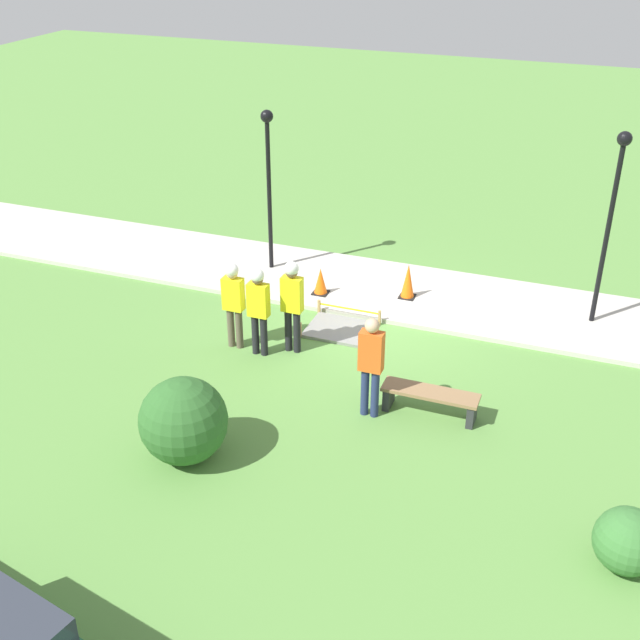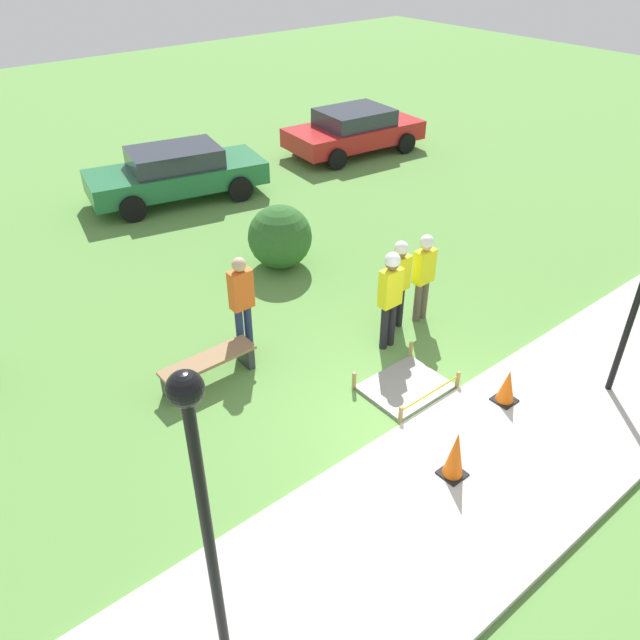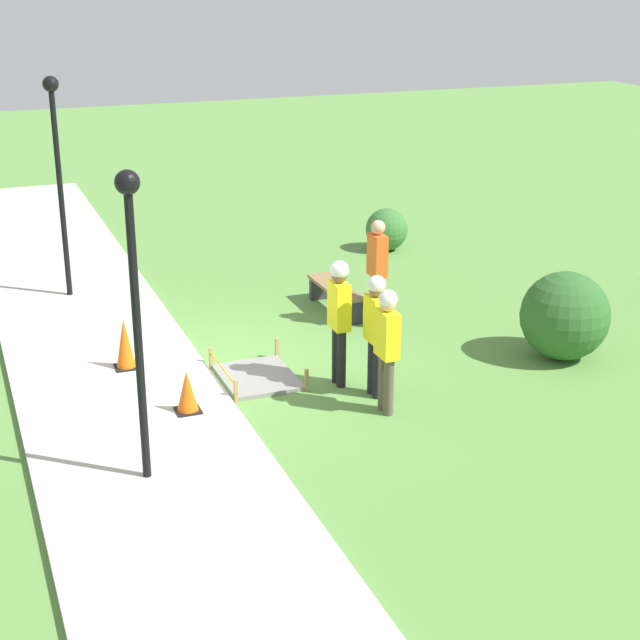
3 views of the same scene
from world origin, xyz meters
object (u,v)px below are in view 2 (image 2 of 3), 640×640
(bystander_in_orange_shirt, at_px, (242,299))
(lamppost_far, at_px, (203,506))
(worker_supervisor, at_px, (399,277))
(worker_assistant, at_px, (390,291))
(park_bench, at_px, (209,365))
(traffic_cone_near_patch, at_px, (455,454))
(parked_car_green, at_px, (176,172))
(parked_car_red, at_px, (354,130))
(traffic_cone_far_patch, at_px, (507,386))
(worker_trainee, at_px, (424,270))

(bystander_in_orange_shirt, height_order, lamppost_far, lamppost_far)
(worker_supervisor, relative_size, lamppost_far, 0.46)
(worker_assistant, xyz_separation_m, bystander_in_orange_shirt, (-2.05, 1.53, -0.08))
(lamppost_far, bearing_deg, park_bench, 61.35)
(traffic_cone_near_patch, distance_m, parked_car_green, 11.48)
(parked_car_red, xyz_separation_m, parked_car_green, (-6.23, 0.16, 0.02))
(worker_supervisor, xyz_separation_m, bystander_in_orange_shirt, (-2.60, 1.20, -0.01))
(worker_assistant, distance_m, lamppost_far, 6.43)
(traffic_cone_far_patch, xyz_separation_m, park_bench, (-3.32, 3.52, -0.06))
(traffic_cone_near_patch, height_order, lamppost_far, lamppost_far)
(park_bench, distance_m, parked_car_red, 12.01)
(traffic_cone_far_patch, height_order, worker_trainee, worker_trainee)
(park_bench, xyz_separation_m, worker_supervisor, (3.56, -0.83, 0.75))
(traffic_cone_far_patch, distance_m, park_bench, 4.84)
(worker_supervisor, relative_size, parked_car_red, 0.40)
(parked_car_red, bearing_deg, worker_trainee, -118.61)
(lamppost_far, xyz_separation_m, parked_car_red, (12.02, 11.47, -1.96))
(traffic_cone_far_patch, bearing_deg, bystander_in_orange_shirt, 121.27)
(bystander_in_orange_shirt, height_order, parked_car_red, bystander_in_orange_shirt)
(worker_trainee, height_order, bystander_in_orange_shirt, bystander_in_orange_shirt)
(worker_supervisor, xyz_separation_m, lamppost_far, (-5.93, -3.50, 1.60))
(traffic_cone_near_patch, relative_size, worker_supervisor, 0.43)
(bystander_in_orange_shirt, bearing_deg, worker_assistant, -36.77)
(worker_supervisor, relative_size, bystander_in_orange_shirt, 0.97)
(traffic_cone_near_patch, height_order, worker_supervisor, worker_supervisor)
(traffic_cone_near_patch, distance_m, worker_trainee, 4.11)
(worker_supervisor, height_order, bystander_in_orange_shirt, bystander_in_orange_shirt)
(traffic_cone_far_patch, xyz_separation_m, lamppost_far, (-5.69, -0.81, 2.29))
(parked_car_red, relative_size, parked_car_green, 0.92)
(bystander_in_orange_shirt, bearing_deg, worker_supervisor, -24.78)
(worker_supervisor, bearing_deg, worker_trainee, -8.94)
(park_bench, relative_size, worker_trainee, 0.93)
(worker_assistant, relative_size, bystander_in_orange_shirt, 1.02)
(traffic_cone_near_patch, xyz_separation_m, worker_supervisor, (2.08, 3.18, 0.59))
(park_bench, height_order, lamppost_far, lamppost_far)
(lamppost_far, bearing_deg, traffic_cone_near_patch, 4.71)
(traffic_cone_far_patch, distance_m, lamppost_far, 6.18)
(worker_assistant, bearing_deg, worker_supervisor, 31.01)
(worker_trainee, bearing_deg, lamppost_far, -152.30)
(park_bench, distance_m, worker_trainee, 4.29)
(traffic_cone_far_patch, relative_size, bystander_in_orange_shirt, 0.32)
(traffic_cone_far_patch, relative_size, park_bench, 0.36)
(park_bench, relative_size, worker_assistant, 0.87)
(worker_assistant, relative_size, lamppost_far, 0.48)
(worker_supervisor, relative_size, worker_assistant, 0.95)
(traffic_cone_far_patch, distance_m, worker_trainee, 2.80)
(worker_assistant, distance_m, parked_car_red, 10.64)
(worker_supervisor, distance_m, bystander_in_orange_shirt, 2.86)
(worker_supervisor, height_order, parked_car_green, worker_supervisor)
(bystander_in_orange_shirt, xyz_separation_m, parked_car_red, (8.69, 6.77, -0.35))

